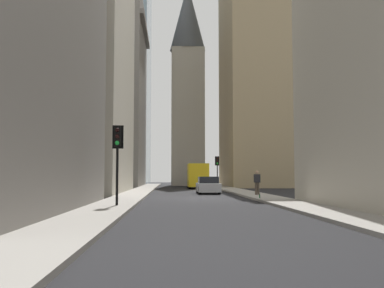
{
  "coord_description": "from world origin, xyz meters",
  "views": [
    {
      "loc": [
        -29.07,
        1.67,
        1.53
      ],
      "look_at": [
        10.9,
        -0.21,
        4.36
      ],
      "focal_mm": 41.44,
      "sensor_mm": 36.0,
      "label": 1
    }
  ],
  "objects_px": {
    "pedestrian": "(257,182)",
    "discarded_bottle": "(260,196)",
    "traffic_light_midblock": "(217,164)",
    "sedan_silver": "(208,186)",
    "traffic_light_foreground": "(117,146)",
    "delivery_truck": "(197,176)"
  },
  "relations": [
    {
      "from": "pedestrian",
      "to": "discarded_bottle",
      "type": "distance_m",
      "value": 4.59
    },
    {
      "from": "traffic_light_midblock",
      "to": "discarded_bottle",
      "type": "xyz_separation_m",
      "value": [
        -25.79,
        0.1,
        -2.58
      ]
    },
    {
      "from": "sedan_silver",
      "to": "traffic_light_midblock",
      "type": "distance_m",
      "value": 16.35
    },
    {
      "from": "sedan_silver",
      "to": "traffic_light_foreground",
      "type": "distance_m",
      "value": 17.11
    },
    {
      "from": "traffic_light_foreground",
      "to": "pedestrian",
      "type": "distance_m",
      "value": 13.89
    },
    {
      "from": "sedan_silver",
      "to": "pedestrian",
      "type": "xyz_separation_m",
      "value": [
        -5.31,
        -3.08,
        0.42
      ]
    },
    {
      "from": "delivery_truck",
      "to": "pedestrian",
      "type": "relative_size",
      "value": 3.75
    },
    {
      "from": "delivery_truck",
      "to": "sedan_silver",
      "type": "bearing_deg",
      "value": 180.0
    },
    {
      "from": "traffic_light_foreground",
      "to": "traffic_light_midblock",
      "type": "distance_m",
      "value": 33.03
    },
    {
      "from": "sedan_silver",
      "to": "traffic_light_foreground",
      "type": "relative_size",
      "value": 1.15
    },
    {
      "from": "traffic_light_midblock",
      "to": "discarded_bottle",
      "type": "relative_size",
      "value": 13.56
    },
    {
      "from": "pedestrian",
      "to": "discarded_bottle",
      "type": "bearing_deg",
      "value": 170.83
    },
    {
      "from": "sedan_silver",
      "to": "pedestrian",
      "type": "bearing_deg",
      "value": -149.92
    },
    {
      "from": "sedan_silver",
      "to": "traffic_light_midblock",
      "type": "xyz_separation_m",
      "value": [
        16.02,
        -2.46,
        2.16
      ]
    },
    {
      "from": "delivery_truck",
      "to": "discarded_bottle",
      "type": "bearing_deg",
      "value": -174.55
    },
    {
      "from": "traffic_light_foreground",
      "to": "traffic_light_midblock",
      "type": "height_order",
      "value": "traffic_light_foreground"
    },
    {
      "from": "sedan_silver",
      "to": "traffic_light_foreground",
      "type": "bearing_deg",
      "value": 160.77
    },
    {
      "from": "delivery_truck",
      "to": "sedan_silver",
      "type": "distance_m",
      "value": 14.97
    },
    {
      "from": "sedan_silver",
      "to": "pedestrian",
      "type": "distance_m",
      "value": 6.15
    },
    {
      "from": "sedan_silver",
      "to": "pedestrian",
      "type": "height_order",
      "value": "pedestrian"
    },
    {
      "from": "sedan_silver",
      "to": "traffic_light_midblock",
      "type": "height_order",
      "value": "traffic_light_midblock"
    },
    {
      "from": "traffic_light_midblock",
      "to": "pedestrian",
      "type": "xyz_separation_m",
      "value": [
        -21.33,
        -0.62,
        -1.74
      ]
    }
  ]
}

